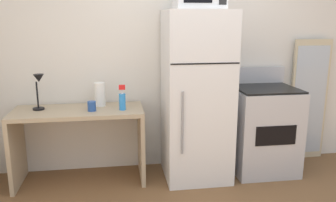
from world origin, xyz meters
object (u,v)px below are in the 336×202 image
at_px(paper_towel_roll, 100,94).
at_px(coffee_mug, 92,106).
at_px(desk, 79,131).
at_px(leaning_mirror, 309,100).
at_px(oven_range, 263,129).
at_px(spray_bottle, 122,100).
at_px(desk_lamp, 39,86).
at_px(refrigerator, 197,97).

bearing_deg(paper_towel_roll, coffee_mug, -109.38).
relative_size(desk, leaning_mirror, 0.91).
distance_m(paper_towel_roll, oven_range, 1.77).
xyz_separation_m(spray_bottle, oven_range, (1.49, 0.05, -0.38)).
bearing_deg(desk_lamp, leaning_mirror, 3.61).
bearing_deg(leaning_mirror, refrigerator, -168.80).
distance_m(coffee_mug, leaning_mirror, 2.46).
relative_size(spray_bottle, oven_range, 0.23).
height_order(desk, refrigerator, refrigerator).
distance_m(spray_bottle, refrigerator, 0.75).
relative_size(paper_towel_roll, spray_bottle, 0.96).
bearing_deg(leaning_mirror, desk, -175.00).
xyz_separation_m(coffee_mug, spray_bottle, (0.29, -0.00, 0.05)).
xyz_separation_m(paper_towel_roll, coffee_mug, (-0.07, -0.20, -0.07)).
distance_m(desk_lamp, coffee_mug, 0.55).
distance_m(desk_lamp, spray_bottle, 0.81).
bearing_deg(oven_range, coffee_mug, -178.53).
bearing_deg(desk, coffee_mug, -28.46).
bearing_deg(spray_bottle, refrigerator, 1.89).
distance_m(paper_towel_roll, coffee_mug, 0.23).
bearing_deg(spray_bottle, desk, 170.05).
height_order(coffee_mug, leaning_mirror, leaning_mirror).
bearing_deg(spray_bottle, leaning_mirror, 8.00).
relative_size(coffee_mug, refrigerator, 0.06).
relative_size(desk, spray_bottle, 5.09).
bearing_deg(desk_lamp, oven_range, -1.75).
height_order(coffee_mug, spray_bottle, spray_bottle).
height_order(paper_towel_roll, oven_range, oven_range).
bearing_deg(paper_towel_roll, oven_range, -5.22).
distance_m(paper_towel_roll, spray_bottle, 0.30).
relative_size(desk, paper_towel_roll, 5.28).
bearing_deg(paper_towel_roll, spray_bottle, -42.31).
bearing_deg(desk, oven_range, -0.88).
height_order(desk_lamp, leaning_mirror, leaning_mirror).
bearing_deg(desk, refrigerator, -2.49).
xyz_separation_m(paper_towel_roll, spray_bottle, (0.22, -0.20, -0.02)).
bearing_deg(coffee_mug, refrigerator, 1.32).
relative_size(desk, desk_lamp, 3.59).
xyz_separation_m(coffee_mug, oven_range, (1.78, 0.05, -0.33)).
distance_m(desk_lamp, leaning_mirror, 2.96).
relative_size(desk_lamp, paper_towel_roll, 1.47).
distance_m(oven_range, leaning_mirror, 0.74).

